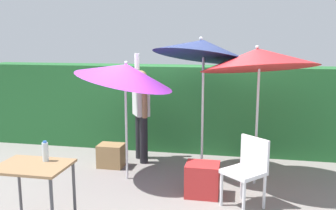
{
  "coord_description": "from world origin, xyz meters",
  "views": [
    {
      "loc": [
        1.12,
        -5.27,
        2.12
      ],
      "look_at": [
        0.0,
        0.3,
        1.1
      ],
      "focal_mm": 39.13,
      "sensor_mm": 36.0,
      "label": 1
    }
  ],
  "objects": [
    {
      "name": "umbrella_orange",
      "position": [
        1.34,
        0.05,
        1.85
      ],
      "size": [
        1.68,
        1.67,
        2.17
      ],
      "color": "silver",
      "rests_on": "ground_plane"
    },
    {
      "name": "bottle_water",
      "position": [
        -1.06,
        -1.58,
        0.85
      ],
      "size": [
        0.07,
        0.07,
        0.24
      ],
      "color": "silver",
      "rests_on": "folding_table"
    },
    {
      "name": "person_vendor",
      "position": [
        -0.57,
        0.76,
        0.93
      ],
      "size": [
        0.37,
        0.52,
        1.88
      ],
      "color": "black",
      "rests_on": "ground_plane"
    },
    {
      "name": "folding_table",
      "position": [
        -1.14,
        -1.73,
        0.65
      ],
      "size": [
        0.8,
        0.6,
        0.73
      ],
      "color": "#4C4C51",
      "rests_on": "ground_plane"
    },
    {
      "name": "crate_cardboard",
      "position": [
        -0.99,
        0.34,
        0.19
      ],
      "size": [
        0.42,
        0.33,
        0.39
      ],
      "primitive_type": "cube",
      "color": "#9E7A4C",
      "rests_on": "ground_plane"
    },
    {
      "name": "umbrella_yellow",
      "position": [
        -0.56,
        -0.1,
        1.63
      ],
      "size": [
        1.49,
        1.47,
        1.92
      ],
      "color": "silver",
      "rests_on": "ground_plane"
    },
    {
      "name": "hedge_row",
      "position": [
        0.0,
        1.63,
        0.81
      ],
      "size": [
        8.0,
        0.7,
        1.63
      ],
      "primitive_type": "cube",
      "color": "#23602D",
      "rests_on": "ground_plane"
    },
    {
      "name": "chair_plastic",
      "position": [
        1.24,
        -0.72,
        0.51
      ],
      "size": [
        0.62,
        0.62,
        0.89
      ],
      "color": "silver",
      "rests_on": "ground_plane"
    },
    {
      "name": "ground_plane",
      "position": [
        0.0,
        0.0,
        0.0
      ],
      "size": [
        24.0,
        24.0,
        0.0
      ],
      "primitive_type": "plane",
      "color": "gray"
    },
    {
      "name": "umbrella_rainbow",
      "position": [
        0.52,
        0.33,
        1.98
      ],
      "size": [
        1.54,
        1.52,
        2.32
      ],
      "color": "silver",
      "rests_on": "ground_plane"
    },
    {
      "name": "cooler_box",
      "position": [
        0.64,
        -0.52,
        0.23
      ],
      "size": [
        0.46,
        0.38,
        0.45
      ],
      "primitive_type": "cube",
      "color": "red",
      "rests_on": "ground_plane"
    }
  ]
}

